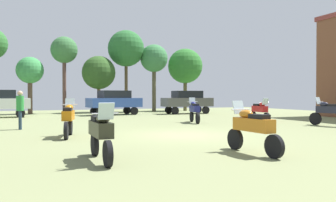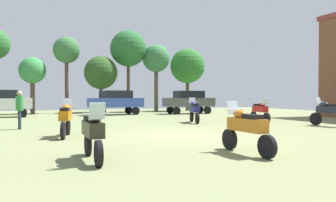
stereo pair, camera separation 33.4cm
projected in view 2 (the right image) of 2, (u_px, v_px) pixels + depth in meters
ground_plane at (181, 135)px, 13.74m from camera, size 44.00×52.00×0.02m
motorcycle_1 at (329, 112)px, 17.57m from camera, size 0.72×2.24×1.51m
motorcycle_4 at (246, 128)px, 9.29m from camera, size 0.62×2.24×1.45m
motorcycle_5 at (194, 110)px, 19.80m from camera, size 0.76×2.13×1.48m
motorcycle_7 at (66, 118)px, 13.06m from camera, size 0.73×2.15×1.49m
motorcycle_8 at (260, 110)px, 20.19m from camera, size 0.62×2.10×1.45m
motorcycle_9 at (93, 132)px, 8.26m from camera, size 0.62×2.19×1.44m
car_1 at (0, 101)px, 24.63m from camera, size 4.33×1.87×2.00m
car_2 at (189, 100)px, 29.57m from camera, size 4.32×1.84×2.00m
car_3 at (116, 101)px, 27.81m from camera, size 4.52×2.43×2.00m
person_1 at (20, 107)px, 15.99m from camera, size 0.35×0.35×1.83m
tree_2 at (101, 73)px, 31.50m from camera, size 3.09×3.09×5.27m
tree_3 at (156, 59)px, 33.51m from camera, size 2.73×2.73×6.64m
tree_5 at (32, 71)px, 29.13m from camera, size 2.27×2.27×4.90m
tree_6 at (66, 51)px, 30.47m from camera, size 2.38×2.38×6.88m
tree_7 at (128, 49)px, 32.93m from camera, size 3.52×3.52×7.93m
tree_8 at (187, 66)px, 35.18m from camera, size 3.60×3.60×6.46m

